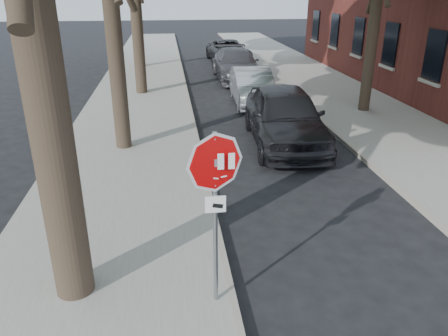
# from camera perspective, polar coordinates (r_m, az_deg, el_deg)

# --- Properties ---
(ground) EXTENTS (120.00, 120.00, 0.00)m
(ground) POSITION_cam_1_polar(r_m,az_deg,el_deg) (6.93, 4.98, -16.97)
(ground) COLOR black
(ground) RESTS_ON ground
(sidewalk_left) EXTENTS (4.00, 55.00, 0.12)m
(sidewalk_left) POSITION_cam_1_polar(r_m,az_deg,el_deg) (17.78, -11.26, 8.07)
(sidewalk_left) COLOR gray
(sidewalk_left) RESTS_ON ground
(sidewalk_right) EXTENTS (4.00, 55.00, 0.12)m
(sidewalk_right) POSITION_cam_1_polar(r_m,az_deg,el_deg) (19.16, 15.29, 8.75)
(sidewalk_right) COLOR gray
(sidewalk_right) RESTS_ON ground
(curb_left) EXTENTS (0.12, 55.00, 0.13)m
(curb_left) POSITION_cam_1_polar(r_m,az_deg,el_deg) (17.75, -4.59, 8.43)
(curb_left) COLOR #9E9384
(curb_left) RESTS_ON ground
(curb_right) EXTENTS (0.12, 55.00, 0.13)m
(curb_right) POSITION_cam_1_polar(r_m,az_deg,el_deg) (18.48, 9.32, 8.77)
(curb_right) COLOR #9E9384
(curb_right) RESTS_ON ground
(stop_sign) EXTENTS (0.76, 0.34, 2.61)m
(stop_sign) POSITION_cam_1_polar(r_m,az_deg,el_deg) (5.75, -1.15, -2.67)
(stop_sign) COLOR gray
(stop_sign) RESTS_ON sidewalk_left
(car_a) EXTENTS (2.34, 5.15, 1.72)m
(car_a) POSITION_cam_1_polar(r_m,az_deg,el_deg) (13.11, 7.95, 6.72)
(car_a) COLOR black
(car_a) RESTS_ON ground
(car_b) EXTENTS (1.62, 4.25, 1.38)m
(car_b) POSITION_cam_1_polar(r_m,az_deg,el_deg) (17.79, 3.74, 10.55)
(car_b) COLOR #979A9F
(car_b) RESTS_ON ground
(car_c) EXTENTS (2.17, 5.21, 1.50)m
(car_c) POSITION_cam_1_polar(r_m,az_deg,el_deg) (22.62, 1.59, 13.35)
(car_c) COLOR #434246
(car_c) RESTS_ON ground
(car_d) EXTENTS (2.55, 4.95, 1.34)m
(car_d) POSITION_cam_1_polar(r_m,az_deg,el_deg) (28.09, 0.62, 15.01)
(car_d) COLOR black
(car_d) RESTS_ON ground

